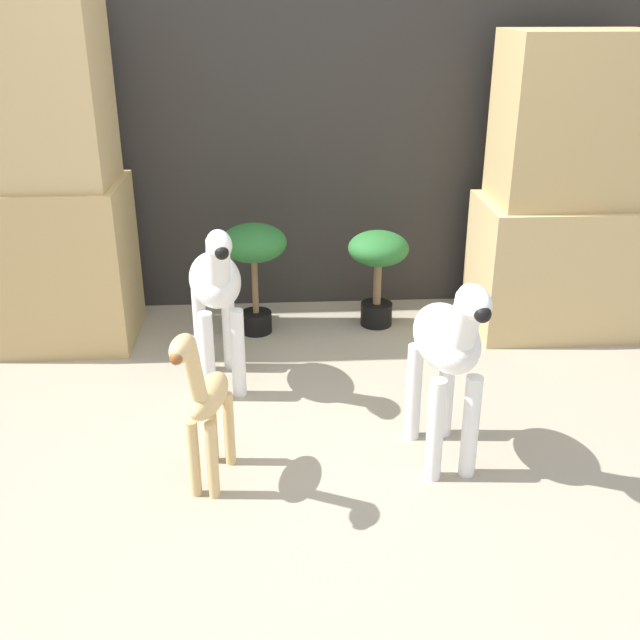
{
  "coord_description": "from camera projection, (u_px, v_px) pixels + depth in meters",
  "views": [
    {
      "loc": [
        -0.14,
        -1.98,
        1.49
      ],
      "look_at": [
        0.01,
        0.5,
        0.4
      ],
      "focal_mm": 42.0,
      "sensor_mm": 36.0,
      "label": 1
    }
  ],
  "objects": [
    {
      "name": "rock_pillar_right",
      "position": [
        562.0,
        199.0,
        3.4
      ],
      "size": [
        0.72,
        0.5,
        1.35
      ],
      "color": "tan",
      "rests_on": "ground_plane"
    },
    {
      "name": "potted_palm_back",
      "position": [
        378.0,
        260.0,
        3.53
      ],
      "size": [
        0.29,
        0.29,
        0.47
      ],
      "color": "black",
      "rests_on": "ground_plane"
    },
    {
      "name": "ground_plane",
      "position": [
        325.0,
        495.0,
        2.42
      ],
      "size": [
        14.0,
        14.0,
        0.0
      ],
      "primitive_type": "plane",
      "color": "#9E937F"
    },
    {
      "name": "giraffe_figurine",
      "position": [
        205.0,
        401.0,
        2.35
      ],
      "size": [
        0.17,
        0.4,
        0.61
      ],
      "color": "tan",
      "rests_on": "ground_plane"
    },
    {
      "name": "rock_pillar_left",
      "position": [
        38.0,
        187.0,
        3.24
      ],
      "size": [
        0.72,
        0.5,
        1.51
      ],
      "color": "tan",
      "rests_on": "ground_plane"
    },
    {
      "name": "zebra_right",
      "position": [
        448.0,
        349.0,
        2.44
      ],
      "size": [
        0.24,
        0.5,
        0.72
      ],
      "color": "white",
      "rests_on": "ground_plane"
    },
    {
      "name": "wall_back",
      "position": [
        302.0,
        83.0,
        3.52
      ],
      "size": [
        6.4,
        0.08,
        2.2
      ],
      "color": "#2D2B28",
      "rests_on": "ground_plane"
    },
    {
      "name": "potted_palm_front",
      "position": [
        254.0,
        253.0,
        3.43
      ],
      "size": [
        0.31,
        0.31,
        0.53
      ],
      "color": "black",
      "rests_on": "ground_plane"
    },
    {
      "name": "zebra_left",
      "position": [
        216.0,
        289.0,
        2.93
      ],
      "size": [
        0.27,
        0.5,
        0.72
      ],
      "color": "white",
      "rests_on": "ground_plane"
    }
  ]
}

